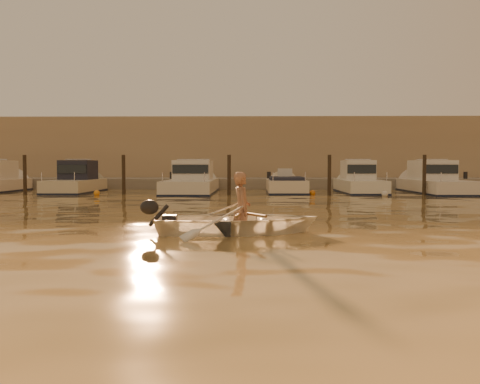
{
  "coord_description": "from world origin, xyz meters",
  "views": [
    {
      "loc": [
        0.88,
        -12.87,
        1.5
      ],
      "look_at": [
        0.59,
        1.86,
        0.75
      ],
      "focal_mm": 40.0,
      "sensor_mm": 36.0,
      "label": 1
    }
  ],
  "objects_px": {
    "waterfront_building": "(239,153)",
    "person": "(242,209)",
    "moored_boat_5": "(436,181)",
    "moored_boat_3": "(286,188)",
    "moored_boat_2": "(192,181)",
    "moored_boat_1": "(75,181)",
    "dinghy": "(237,221)",
    "moored_boat_4": "(360,181)"
  },
  "relations": [
    {
      "from": "moored_boat_3",
      "to": "moored_boat_4",
      "type": "height_order",
      "value": "moored_boat_4"
    },
    {
      "from": "dinghy",
      "to": "moored_boat_3",
      "type": "bearing_deg",
      "value": -15.11
    },
    {
      "from": "moored_boat_5",
      "to": "waterfront_building",
      "type": "distance_m",
      "value": 15.55
    },
    {
      "from": "moored_boat_3",
      "to": "waterfront_building",
      "type": "height_order",
      "value": "waterfront_building"
    },
    {
      "from": "person",
      "to": "moored_boat_3",
      "type": "relative_size",
      "value": 0.28
    },
    {
      "from": "dinghy",
      "to": "moored_boat_1",
      "type": "relative_size",
      "value": 0.59
    },
    {
      "from": "moored_boat_3",
      "to": "waterfront_building",
      "type": "xyz_separation_m",
      "value": [
        -2.79,
        11.0,
        2.17
      ]
    },
    {
      "from": "moored_boat_2",
      "to": "moored_boat_1",
      "type": "bearing_deg",
      "value": 180.0
    },
    {
      "from": "moored_boat_3",
      "to": "waterfront_building",
      "type": "distance_m",
      "value": 11.55
    },
    {
      "from": "dinghy",
      "to": "moored_boat_2",
      "type": "height_order",
      "value": "moored_boat_2"
    },
    {
      "from": "moored_boat_1",
      "to": "moored_boat_3",
      "type": "height_order",
      "value": "moored_boat_1"
    },
    {
      "from": "moored_boat_1",
      "to": "moored_boat_2",
      "type": "bearing_deg",
      "value": 0.0
    },
    {
      "from": "moored_boat_3",
      "to": "person",
      "type": "bearing_deg",
      "value": -96.99
    },
    {
      "from": "moored_boat_1",
      "to": "dinghy",
      "type": "bearing_deg",
      "value": -61.6
    },
    {
      "from": "person",
      "to": "moored_boat_5",
      "type": "distance_m",
      "value": 19.91
    },
    {
      "from": "person",
      "to": "moored_boat_1",
      "type": "relative_size",
      "value": 0.27
    },
    {
      "from": "person",
      "to": "moored_boat_2",
      "type": "bearing_deg",
      "value": 2.13
    },
    {
      "from": "dinghy",
      "to": "moored_boat_5",
      "type": "bearing_deg",
      "value": -38.69
    },
    {
      "from": "person",
      "to": "moored_boat_4",
      "type": "height_order",
      "value": "moored_boat_4"
    },
    {
      "from": "person",
      "to": "moored_boat_1",
      "type": "height_order",
      "value": "moored_boat_1"
    },
    {
      "from": "moored_boat_2",
      "to": "moored_boat_5",
      "type": "bearing_deg",
      "value": 0.0
    },
    {
      "from": "moored_boat_3",
      "to": "waterfront_building",
      "type": "bearing_deg",
      "value": 104.22
    },
    {
      "from": "moored_boat_1",
      "to": "moored_boat_2",
      "type": "xyz_separation_m",
      "value": [
        6.37,
        0.0,
        0.0
      ]
    },
    {
      "from": "moored_boat_1",
      "to": "person",
      "type": "bearing_deg",
      "value": -61.33
    },
    {
      "from": "moored_boat_2",
      "to": "moored_boat_4",
      "type": "height_order",
      "value": "same"
    },
    {
      "from": "dinghy",
      "to": "moored_boat_1",
      "type": "distance_m",
      "value": 19.49
    },
    {
      "from": "moored_boat_4",
      "to": "waterfront_building",
      "type": "bearing_deg",
      "value": 121.56
    },
    {
      "from": "moored_boat_5",
      "to": "person",
      "type": "bearing_deg",
      "value": -120.67
    },
    {
      "from": "person",
      "to": "moored_boat_4",
      "type": "distance_m",
      "value": 18.17
    },
    {
      "from": "moored_boat_1",
      "to": "moored_boat_4",
      "type": "distance_m",
      "value": 15.43
    },
    {
      "from": "dinghy",
      "to": "moored_boat_4",
      "type": "xyz_separation_m",
      "value": [
        6.17,
        17.14,
        0.37
      ]
    },
    {
      "from": "waterfront_building",
      "to": "moored_boat_2",
      "type": "bearing_deg",
      "value": -101.86
    },
    {
      "from": "moored_boat_2",
      "to": "person",
      "type": "bearing_deg",
      "value": -80.07
    },
    {
      "from": "dinghy",
      "to": "moored_boat_3",
      "type": "relative_size",
      "value": 0.63
    },
    {
      "from": "dinghy",
      "to": "person",
      "type": "relative_size",
      "value": 2.22
    },
    {
      "from": "moored_boat_1",
      "to": "waterfront_building",
      "type": "bearing_deg",
      "value": 51.73
    },
    {
      "from": "moored_boat_3",
      "to": "moored_boat_4",
      "type": "xyz_separation_m",
      "value": [
        3.97,
        0.0,
        0.4
      ]
    },
    {
      "from": "waterfront_building",
      "to": "person",
      "type": "bearing_deg",
      "value": -88.6
    },
    {
      "from": "moored_boat_1",
      "to": "waterfront_building",
      "type": "height_order",
      "value": "waterfront_building"
    },
    {
      "from": "moored_boat_1",
      "to": "moored_boat_2",
      "type": "height_order",
      "value": "same"
    },
    {
      "from": "moored_boat_2",
      "to": "moored_boat_5",
      "type": "xyz_separation_m",
      "value": [
        13.15,
        0.0,
        0.0
      ]
    },
    {
      "from": "moored_boat_4",
      "to": "waterfront_building",
      "type": "height_order",
      "value": "waterfront_building"
    }
  ]
}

